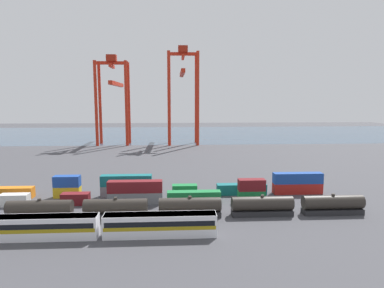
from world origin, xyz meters
TOP-DOWN VIEW (x-y plane):
  - ground_plane at (0.00, 40.00)m, footprint 420.00×420.00m
  - harbour_water at (0.00, 145.28)m, footprint 400.00×110.00m
  - passenger_train at (-3.28, -23.72)m, footprint 39.17×3.14m
  - freight_tank_row at (12.26, -14.67)m, footprint 70.41×2.77m
  - shipping_container_1 at (-25.84, -5.44)m, footprint 6.04×2.44m
  - shipping_container_2 at (-12.68, -5.44)m, footprint 6.04×2.44m
  - shipping_container_3 at (0.47, -5.44)m, footprint 12.10×2.44m
  - shipping_container_4 at (0.47, -5.44)m, footprint 12.10×2.44m
  - shipping_container_5 at (13.62, -5.44)m, footprint 12.10×2.44m
  - shipping_container_6 at (26.78, -5.44)m, footprint 6.04×2.44m
  - shipping_container_7 at (26.78, -5.44)m, footprint 6.04×2.44m
  - shipping_container_8 at (-30.21, 0.38)m, footprint 12.10×2.44m
  - shipping_container_9 at (-16.23, 0.38)m, footprint 6.04×2.44m
  - shipping_container_10 at (-16.23, 0.38)m, footprint 6.04×2.44m
  - shipping_container_11 at (-2.25, 0.38)m, footprint 12.10×2.44m
  - shipping_container_12 at (-2.25, 0.38)m, footprint 12.10×2.44m
  - shipping_container_13 at (11.73, 0.38)m, footprint 6.04×2.44m
  - shipping_container_14 at (25.71, 0.38)m, footprint 12.10×2.44m
  - shipping_container_15 at (39.69, 0.38)m, footprint 12.10×2.44m
  - shipping_container_16 at (39.69, 0.38)m, footprint 12.10×2.44m
  - gantry_crane_west at (-21.42, 97.27)m, footprint 16.44×37.79m
  - gantry_crane_central at (14.26, 97.03)m, footprint 15.87×38.36m

SIDE VIEW (x-z plane):
  - ground_plane at x=0.00m, z-range 0.00..0.00m
  - harbour_water at x=0.00m, z-range 0.00..0.01m
  - shipping_container_1 at x=-25.84m, z-range 0.00..2.60m
  - shipping_container_2 at x=-12.68m, z-range 0.00..2.60m
  - shipping_container_3 at x=0.47m, z-range 0.00..2.60m
  - shipping_container_5 at x=13.62m, z-range 0.00..2.60m
  - shipping_container_6 at x=26.78m, z-range 0.00..2.60m
  - shipping_container_8 at x=-30.21m, z-range 0.00..2.60m
  - shipping_container_9 at x=-16.23m, z-range 0.00..2.60m
  - shipping_container_11 at x=-2.25m, z-range 0.00..2.60m
  - shipping_container_13 at x=11.73m, z-range 0.00..2.60m
  - shipping_container_14 at x=25.71m, z-range 0.00..2.60m
  - shipping_container_15 at x=39.69m, z-range 0.00..2.60m
  - freight_tank_row at x=12.26m, z-range -0.14..4.09m
  - passenger_train at x=-3.28m, z-range 0.19..4.09m
  - shipping_container_4 at x=0.47m, z-range 2.60..5.20m
  - shipping_container_7 at x=26.78m, z-range 2.60..5.20m
  - shipping_container_10 at x=-16.23m, z-range 2.60..5.20m
  - shipping_container_12 at x=-2.25m, z-range 2.60..5.20m
  - shipping_container_16 at x=39.69m, z-range 2.60..5.20m
  - gantry_crane_west at x=-21.42m, z-range 4.58..49.71m
  - gantry_crane_central at x=14.26m, z-range 5.44..55.22m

